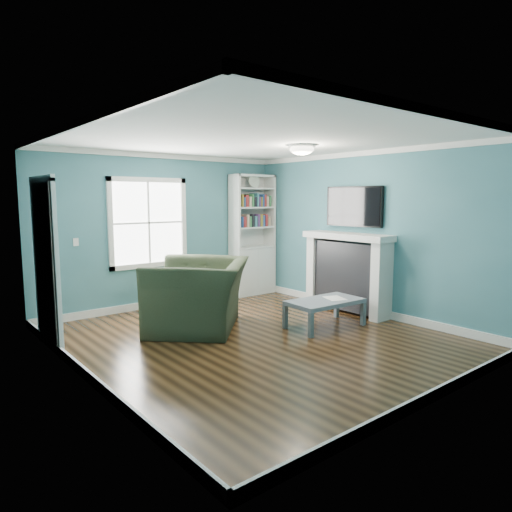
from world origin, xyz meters
TOP-DOWN VIEW (x-y plane):
  - floor at (0.00, 0.00)m, footprint 5.00×5.00m
  - room_walls at (0.00, 0.00)m, footprint 5.00×5.00m
  - trim at (0.00, 0.00)m, footprint 4.50×5.00m
  - window at (-0.30, 2.49)m, footprint 1.40×0.06m
  - bookshelf at (1.77, 2.30)m, footprint 0.90×0.35m
  - fireplace at (2.08, 0.20)m, footprint 0.44×1.58m
  - tv at (2.20, 0.20)m, footprint 0.06×1.10m
  - door at (-2.22, 1.40)m, footprint 0.12×0.98m
  - ceiling_fixture at (0.90, 0.10)m, footprint 0.38×0.38m
  - light_switch at (-1.50, 2.48)m, footprint 0.08×0.01m
  - recliner at (-0.31, 0.94)m, footprint 1.74×1.76m
  - coffee_table at (1.13, -0.18)m, footprint 1.13×0.66m
  - paper_sheet at (1.31, -0.20)m, footprint 0.35×0.39m

SIDE VIEW (x-z plane):
  - floor at x=0.00m, z-range 0.00..0.00m
  - coffee_table at x=1.13m, z-range 0.15..0.55m
  - paper_sheet at x=1.31m, z-range 0.40..0.40m
  - fireplace at x=2.08m, z-range -0.01..1.29m
  - recliner at x=-0.31m, z-range 0.00..1.31m
  - bookshelf at x=1.77m, z-range -0.23..2.08m
  - door at x=-2.22m, z-range -0.01..2.16m
  - light_switch at x=-1.50m, z-range 1.14..1.26m
  - trim at x=0.00m, z-range -0.06..2.54m
  - window at x=-0.30m, z-range 0.70..2.20m
  - room_walls at x=0.00m, z-range -0.92..4.08m
  - tv at x=2.20m, z-range 1.40..2.05m
  - ceiling_fixture at x=0.90m, z-range 2.47..2.63m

